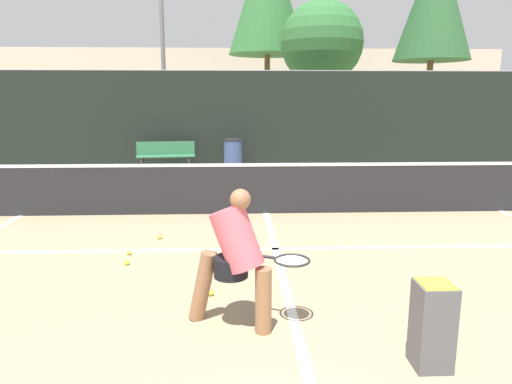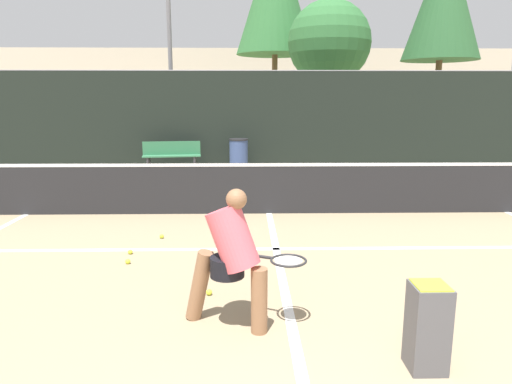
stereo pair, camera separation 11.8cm
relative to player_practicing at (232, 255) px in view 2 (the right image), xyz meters
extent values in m
cube|color=white|center=(0.56, 2.24, -0.70)|extent=(8.25, 0.10, 0.01)
cube|color=white|center=(0.56, 1.19, -0.70)|extent=(0.10, 6.26, 0.01)
cube|color=#232326|center=(0.56, 4.32, -0.23)|extent=(11.00, 0.02, 0.95)
cube|color=white|center=(0.56, 4.32, 0.22)|extent=(11.00, 0.03, 0.06)
cube|color=black|center=(0.56, 10.33, 0.76)|extent=(24.00, 0.06, 2.93)
cylinder|color=slate|center=(0.56, 10.33, 2.25)|extent=(24.00, 0.04, 0.04)
cylinder|color=#8C6042|center=(0.25, -0.12, -0.40)|extent=(0.15, 0.15, 0.61)
cylinder|color=#8C6042|center=(-0.32, 0.14, -0.35)|extent=(0.34, 0.26, 0.72)
cylinder|color=black|center=(-0.05, 0.01, -0.12)|extent=(0.32, 0.32, 0.19)
cylinder|color=#E55966|center=(0.01, -0.01, 0.16)|extent=(0.52, 0.42, 0.68)
sphere|color=#8C6042|center=(0.05, -0.03, 0.53)|extent=(0.19, 0.19, 0.19)
cylinder|color=#262628|center=(0.24, 0.16, -0.07)|extent=(0.29, 0.15, 0.03)
torus|color=#262628|center=(0.52, 0.03, -0.07)|extent=(0.45, 0.45, 0.02)
cylinder|color=beige|center=(0.52, 0.03, -0.07)|extent=(0.34, 0.34, 0.01)
sphere|color=#D1E033|center=(-1.17, 2.79, -0.67)|extent=(0.07, 0.07, 0.07)
sphere|color=#D1E033|center=(-1.41, 1.68, -0.67)|extent=(0.07, 0.07, 0.07)
sphere|color=#D1E033|center=(-1.47, 2.07, -0.67)|extent=(0.07, 0.07, 0.07)
sphere|color=#D1E033|center=(-0.28, 0.69, -0.67)|extent=(0.07, 0.07, 0.07)
cube|color=#4C4C51|center=(1.54, -0.72, -0.35)|extent=(0.28, 0.28, 0.70)
cube|color=#D1E033|center=(1.54, -0.72, -0.02)|extent=(0.25, 0.25, 0.06)
cube|color=#33724C|center=(-2.09, 9.62, -0.26)|extent=(1.74, 0.57, 0.04)
cube|color=#33724C|center=(-2.12, 9.80, -0.05)|extent=(1.70, 0.26, 0.42)
cube|color=#333338|center=(-2.77, 9.53, -0.48)|extent=(0.06, 0.32, 0.44)
cube|color=#333338|center=(-1.41, 9.70, -0.48)|extent=(0.06, 0.32, 0.44)
cylinder|color=#384C7F|center=(-0.10, 9.74, -0.26)|extent=(0.55, 0.55, 0.90)
cylinder|color=black|center=(-0.10, 9.74, 0.21)|extent=(0.58, 0.58, 0.04)
cube|color=silver|center=(1.62, 14.67, -0.24)|extent=(1.80, 4.02, 0.92)
cube|color=#1E2328|center=(1.62, 14.47, 0.53)|extent=(1.51, 2.41, 0.61)
cylinder|color=black|center=(2.43, 15.96, -0.40)|extent=(0.18, 0.60, 0.60)
cylinder|color=black|center=(2.43, 13.38, -0.40)|extent=(0.18, 0.60, 0.60)
cylinder|color=slate|center=(-2.69, 13.73, 3.77)|extent=(0.16, 0.16, 8.95)
cylinder|color=brown|center=(8.96, 17.42, 1.22)|extent=(0.28, 0.28, 3.84)
cylinder|color=brown|center=(3.74, 16.57, 0.93)|extent=(0.28, 0.28, 3.26)
sphere|color=#2D6633|center=(3.74, 16.57, 3.81)|extent=(3.59, 3.59, 3.59)
cylinder|color=brown|center=(1.58, 19.74, 1.44)|extent=(0.28, 0.28, 4.29)
cube|color=beige|center=(0.56, 29.55, 2.06)|extent=(36.00, 2.40, 5.53)
camera|label=1|loc=(0.02, -3.96, 1.39)|focal=32.00mm
camera|label=2|loc=(0.14, -3.96, 1.39)|focal=32.00mm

